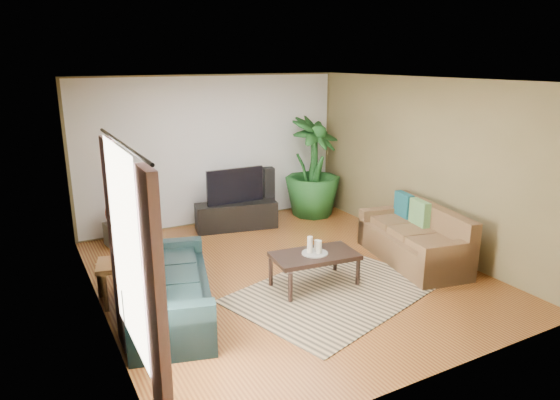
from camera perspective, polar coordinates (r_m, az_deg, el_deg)
floor at (r=7.20m, az=0.77°, el=-8.45°), size 5.50×5.50×0.00m
ceiling at (r=6.57m, az=0.86°, el=13.55°), size 5.50×5.50×0.00m
wall_back at (r=9.21m, az=-7.62°, el=5.62°), size 5.00×0.00×5.00m
wall_front at (r=4.67m, az=17.61°, el=-5.16°), size 5.00×0.00×5.00m
wall_left at (r=5.99m, az=-20.55°, el=-0.81°), size 0.00×5.50×5.50m
wall_right at (r=8.25m, az=16.18°, el=3.94°), size 0.00×5.50×5.50m
backwall_panel at (r=9.20m, az=-7.60°, el=5.61°), size 4.90×0.00×4.90m
window_pane at (r=4.47m, az=-17.28°, el=-5.37°), size 0.00×1.80×1.80m
curtain_near at (r=3.91m, az=-13.95°, el=-12.29°), size 0.08×0.35×2.20m
curtain_far at (r=5.26m, az=-18.19°, el=-5.15°), size 0.08×0.35×2.20m
curtain_rod at (r=4.25m, az=-17.61°, el=6.13°), size 0.03×1.90×0.03m
sofa_left at (r=6.10m, az=-12.46°, el=-9.12°), size 1.41×2.24×0.85m
sofa_right at (r=7.74m, az=14.96°, el=-3.85°), size 1.18×2.01×0.85m
area_rug at (r=6.71m, az=6.18°, el=-10.38°), size 2.99×2.49×0.01m
coffee_table at (r=6.78m, az=3.96°, el=-7.94°), size 1.19×0.74×0.46m
candle_tray at (r=6.69m, az=3.99°, el=-6.08°), size 0.35×0.35×0.02m
candle_tall at (r=6.64m, az=3.44°, el=-5.12°), size 0.07×0.07×0.23m
candle_mid at (r=6.65m, az=4.49°, el=-5.36°), size 0.07×0.07×0.17m
candle_short at (r=6.75m, az=4.24°, el=-5.17°), size 0.07×0.07×0.14m
tv_stand at (r=9.01m, az=-5.01°, el=-1.81°), size 1.50×0.71×0.48m
television at (r=8.87m, az=-5.14°, el=1.64°), size 1.06×0.06×0.63m
speaker_left at (r=8.81m, az=-14.41°, el=-1.03°), size 0.20×0.21×0.96m
speaker_right at (r=9.29m, az=-1.29°, el=0.58°), size 0.23×0.24×1.04m
potted_plant at (r=9.62m, az=3.79°, el=3.74°), size 1.41×1.41×1.90m
plant_pot at (r=9.83m, az=3.70°, el=-0.90°), size 0.35×0.35×0.27m
pedestal at (r=8.63m, az=-18.00°, el=-3.71°), size 0.43×0.43×0.38m
vase at (r=8.52m, az=-18.20°, el=-1.42°), size 0.35×0.35×0.48m
side_table at (r=6.68m, az=-17.90°, el=-8.84°), size 0.60×0.60×0.52m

